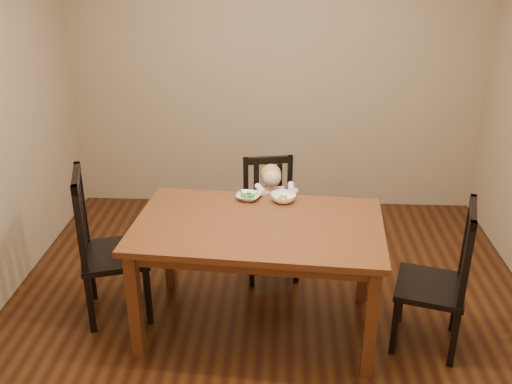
{
  "coord_description": "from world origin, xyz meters",
  "views": [
    {
      "loc": [
        0.08,
        -3.46,
        2.52
      ],
      "look_at": [
        -0.11,
        0.25,
        0.88
      ],
      "focal_mm": 40.0,
      "sensor_mm": 36.0,
      "label": 1
    }
  ],
  "objects_px": {
    "chair_left": "(106,248)",
    "chair_right": "(440,280)",
    "dining_table": "(258,236)",
    "chair_child": "(270,220)",
    "bowl_peas": "(248,197)",
    "bowl_veg": "(283,198)",
    "toddler": "(271,209)"
  },
  "relations": [
    {
      "from": "chair_left",
      "to": "chair_right",
      "type": "xyz_separation_m",
      "value": [
        2.27,
        -0.25,
        -0.03
      ]
    },
    {
      "from": "dining_table",
      "to": "chair_left",
      "type": "xyz_separation_m",
      "value": [
        -1.08,
        0.12,
        -0.19
      ]
    },
    {
      "from": "chair_child",
      "to": "chair_left",
      "type": "relative_size",
      "value": 0.86
    },
    {
      "from": "bowl_peas",
      "to": "bowl_veg",
      "type": "height_order",
      "value": "bowl_veg"
    },
    {
      "from": "chair_right",
      "to": "toddler",
      "type": "height_order",
      "value": "chair_right"
    },
    {
      "from": "bowl_veg",
      "to": "toddler",
      "type": "bearing_deg",
      "value": 104.76
    },
    {
      "from": "chair_child",
      "to": "bowl_veg",
      "type": "distance_m",
      "value": 0.57
    },
    {
      "from": "chair_right",
      "to": "bowl_peas",
      "type": "xyz_separation_m",
      "value": [
        -1.28,
        0.51,
        0.34
      ]
    },
    {
      "from": "chair_child",
      "to": "chair_left",
      "type": "bearing_deg",
      "value": 18.48
    },
    {
      "from": "chair_child",
      "to": "toddler",
      "type": "xyz_separation_m",
      "value": [
        0.01,
        -0.05,
        0.12
      ]
    },
    {
      "from": "chair_right",
      "to": "bowl_veg",
      "type": "relative_size",
      "value": 5.83
    },
    {
      "from": "toddler",
      "to": "bowl_peas",
      "type": "relative_size",
      "value": 2.88
    },
    {
      "from": "dining_table",
      "to": "chair_left",
      "type": "height_order",
      "value": "chair_left"
    },
    {
      "from": "dining_table",
      "to": "chair_child",
      "type": "height_order",
      "value": "chair_child"
    },
    {
      "from": "chair_child",
      "to": "bowl_peas",
      "type": "relative_size",
      "value": 5.69
    },
    {
      "from": "bowl_peas",
      "to": "chair_right",
      "type": "bearing_deg",
      "value": -21.86
    },
    {
      "from": "dining_table",
      "to": "bowl_peas",
      "type": "xyz_separation_m",
      "value": [
        -0.09,
        0.38,
        0.12
      ]
    },
    {
      "from": "chair_left",
      "to": "dining_table",
      "type": "bearing_deg",
      "value": 67.17
    },
    {
      "from": "chair_right",
      "to": "chair_left",
      "type": "bearing_deg",
      "value": 99.96
    },
    {
      "from": "toddler",
      "to": "chair_right",
      "type": "bearing_deg",
      "value": 131.97
    },
    {
      "from": "bowl_peas",
      "to": "chair_left",
      "type": "bearing_deg",
      "value": -165.33
    },
    {
      "from": "chair_child",
      "to": "bowl_veg",
      "type": "height_order",
      "value": "chair_child"
    },
    {
      "from": "chair_left",
      "to": "chair_right",
      "type": "bearing_deg",
      "value": 66.98
    },
    {
      "from": "chair_left",
      "to": "chair_child",
      "type": "bearing_deg",
      "value": 102.75
    },
    {
      "from": "chair_right",
      "to": "toddler",
      "type": "bearing_deg",
      "value": 69.21
    },
    {
      "from": "dining_table",
      "to": "bowl_veg",
      "type": "distance_m",
      "value": 0.41
    },
    {
      "from": "chair_left",
      "to": "toddler",
      "type": "bearing_deg",
      "value": 100.7
    },
    {
      "from": "chair_left",
      "to": "bowl_veg",
      "type": "height_order",
      "value": "chair_left"
    },
    {
      "from": "chair_child",
      "to": "toddler",
      "type": "bearing_deg",
      "value": 90.0
    },
    {
      "from": "toddler",
      "to": "bowl_veg",
      "type": "xyz_separation_m",
      "value": [
        0.09,
        -0.36,
        0.26
      ]
    },
    {
      "from": "chair_child",
      "to": "bowl_veg",
      "type": "xyz_separation_m",
      "value": [
        0.1,
        -0.41,
        0.39
      ]
    },
    {
      "from": "chair_left",
      "to": "bowl_veg",
      "type": "relative_size",
      "value": 6.24
    }
  ]
}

